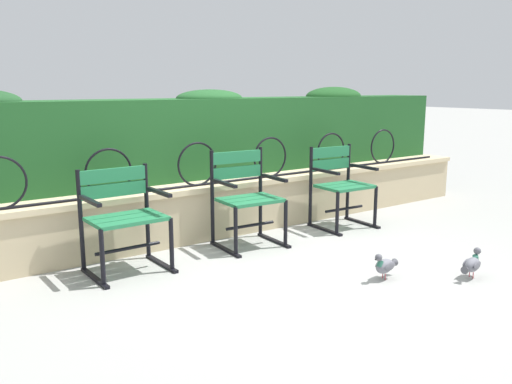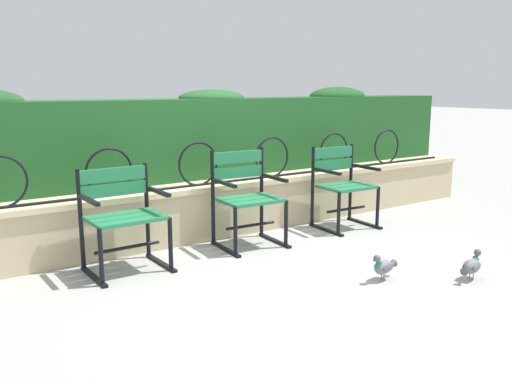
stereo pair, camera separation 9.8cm
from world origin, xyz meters
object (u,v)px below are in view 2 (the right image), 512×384
at_px(park_chair_left, 122,214).
at_px(pigeon_far_side, 472,266).
at_px(park_chair_centre, 246,195).
at_px(pigeon_near_chairs, 384,266).
at_px(park_chair_right, 342,184).

bearing_deg(park_chair_left, pigeon_far_side, -39.63).
distance_m(park_chair_left, pigeon_far_side, 2.76).
xyz_separation_m(park_chair_centre, pigeon_near_chairs, (0.34, -1.39, -0.36)).
distance_m(park_chair_left, park_chair_right, 2.39).
bearing_deg(park_chair_right, park_chair_centre, 179.13).
bearing_deg(park_chair_left, park_chair_centre, 0.69).
xyz_separation_m(park_chair_centre, pigeon_far_side, (0.91, -1.76, -0.36)).
distance_m(pigeon_near_chairs, pigeon_far_side, 0.68).
xyz_separation_m(park_chair_left, pigeon_near_chairs, (1.54, -1.37, -0.35)).
relative_size(park_chair_centre, pigeon_far_side, 3.07).
bearing_deg(park_chair_right, pigeon_far_side, -99.14).
relative_size(park_chair_left, pigeon_near_chairs, 2.85).
bearing_deg(pigeon_near_chairs, pigeon_far_side, -33.45).
height_order(park_chair_centre, pigeon_far_side, park_chair_centre).
relative_size(park_chair_centre, pigeon_near_chairs, 3.06).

